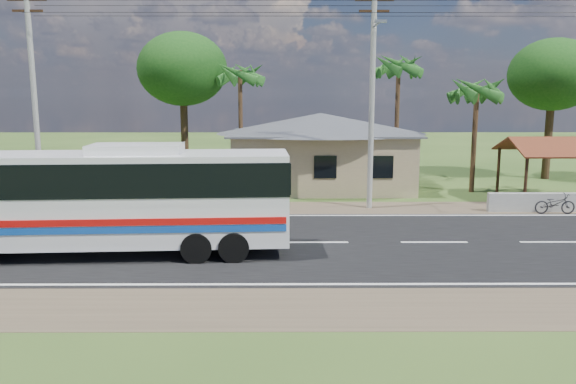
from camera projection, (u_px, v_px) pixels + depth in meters
name	position (u px, v px, depth m)	size (l,w,h in m)	color
ground	(315.00, 243.00, 21.11)	(120.00, 120.00, 0.00)	#294418
road	(315.00, 243.00, 21.11)	(120.00, 16.00, 0.03)	black
house	(321.00, 143.00, 33.45)	(12.40, 10.00, 5.00)	tan
waiting_shed	(557.00, 148.00, 29.07)	(5.20, 4.48, 3.35)	#322012
concrete_barrier	(561.00, 202.00, 26.60)	(7.00, 0.30, 0.90)	#9E9E99
utility_poles	(365.00, 89.00, 26.50)	(32.80, 2.22, 11.00)	#9E9E99
palm_near	(477.00, 90.00, 30.99)	(2.80, 2.80, 6.70)	#47301E
palm_mid	(399.00, 67.00, 35.15)	(2.80, 2.80, 8.20)	#47301E
palm_far	(240.00, 75.00, 35.68)	(2.80, 2.80, 7.70)	#47301E
tree_behind_house	(183.00, 69.00, 37.56)	(6.00, 6.00, 9.61)	#47301E
tree_behind_shed	(553.00, 75.00, 35.78)	(5.60, 5.60, 9.02)	#47301E
coach_bus	(108.00, 192.00, 19.23)	(12.54, 3.31, 3.85)	silver
motorcycle	(555.00, 204.00, 26.10)	(0.64, 1.85, 0.97)	black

